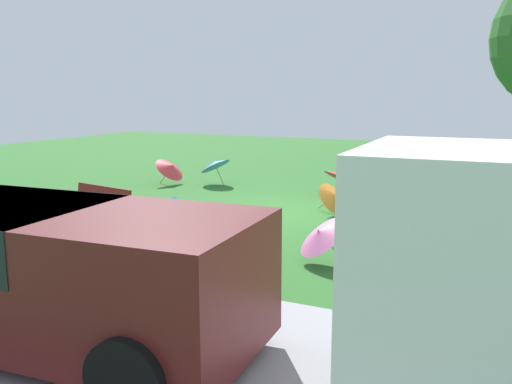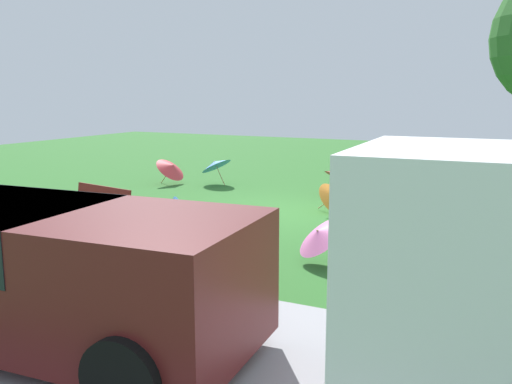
{
  "view_description": "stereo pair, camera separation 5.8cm",
  "coord_description": "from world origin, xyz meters",
  "views": [
    {
      "loc": [
        -5.05,
        11.48,
        2.75
      ],
      "look_at": [
        0.17,
        0.79,
        0.6
      ],
      "focal_mm": 38.94,
      "sensor_mm": 36.0,
      "label": 1
    },
    {
      "loc": [
        -5.1,
        11.45,
        2.75
      ],
      "look_at": [
        0.17,
        0.79,
        0.6
      ],
      "focal_mm": 38.94,
      "sensor_mm": 36.0,
      "label": 2
    }
  ],
  "objects": [
    {
      "name": "parasol_teal_1",
      "position": [
        -2.41,
        0.34,
        0.28
      ],
      "size": [
        0.6,
        0.66,
        0.55
      ],
      "color": "tan",
      "rests_on": "ground"
    },
    {
      "name": "parasol_orange_0",
      "position": [
        -3.55,
        -0.9,
        0.57
      ],
      "size": [
        1.31,
        1.3,
        0.85
      ],
      "color": "tan",
      "rests_on": "ground"
    },
    {
      "name": "van_dark",
      "position": [
        -0.37,
        7.27,
        0.91
      ],
      "size": [
        4.72,
        2.39,
        1.53
      ],
      "color": "#591919",
      "rests_on": "ground"
    },
    {
      "name": "parasol_red_0",
      "position": [
        -0.63,
        -2.81,
        0.53
      ],
      "size": [
        1.31,
        1.3,
        0.82
      ],
      "color": "tan",
      "rests_on": "ground"
    },
    {
      "name": "parasol_blue_2",
      "position": [
        1.47,
        1.82,
        0.29
      ],
      "size": [
        0.54,
        0.62,
        0.58
      ],
      "color": "tan",
      "rests_on": "ground"
    },
    {
      "name": "parasol_pink_1",
      "position": [
        -2.21,
        3.27,
        0.51
      ],
      "size": [
        1.2,
        1.21,
        0.86
      ],
      "color": "tan",
      "rests_on": "ground"
    },
    {
      "name": "parasol_blue_0",
      "position": [
        3.29,
        -2.79,
        0.62
      ],
      "size": [
        0.98,
        1.01,
        0.92
      ],
      "color": "tan",
      "rests_on": "ground"
    },
    {
      "name": "parasol_orange_1",
      "position": [
        -2.18,
        -0.74,
        0.41
      ],
      "size": [
        0.98,
        0.97,
        0.64
      ],
      "color": "tan",
      "rests_on": "ground"
    },
    {
      "name": "parasol_red_1",
      "position": [
        4.5,
        -2.25,
        0.51
      ],
      "size": [
        0.89,
        0.96,
        0.89
      ],
      "color": "tan",
      "rests_on": "ground"
    },
    {
      "name": "road_strip",
      "position": [
        0.0,
        7.07,
        0.0
      ],
      "size": [
        40.0,
        4.1,
        0.01
      ],
      "primitive_type": "cube",
      "color": "#9E9EA3",
      "rests_on": "ground"
    },
    {
      "name": "parasol_orange_2",
      "position": [
        -1.18,
        -0.55,
        0.37
      ],
      "size": [
        0.85,
        0.94,
        0.75
      ],
      "color": "tan",
      "rests_on": "ground"
    },
    {
      "name": "park_bench",
      "position": [
        2.43,
        2.92,
        0.47
      ],
      "size": [
        1.66,
        0.77,
        0.9
      ],
      "color": "maroon",
      "rests_on": "ground"
    },
    {
      "name": "ground",
      "position": [
        0.0,
        0.0,
        0.0
      ],
      "size": [
        40.0,
        40.0,
        0.0
      ],
      "primitive_type": "plane",
      "color": "#2D6B28"
    }
  ]
}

